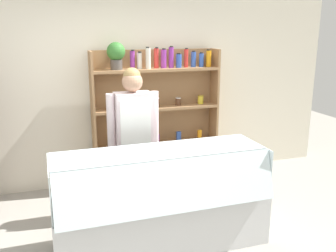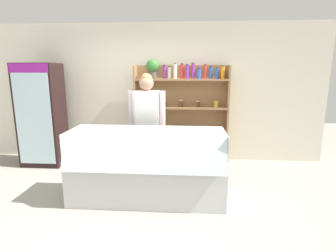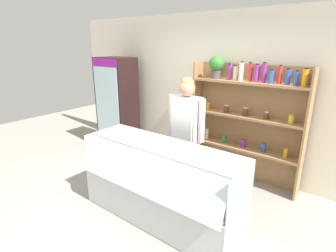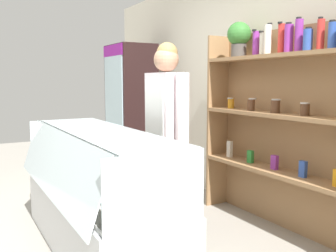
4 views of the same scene
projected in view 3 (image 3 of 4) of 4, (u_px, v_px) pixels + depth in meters
The scene contains 6 objects.
ground_plane at pixel (145, 215), 3.49m from camera, with size 12.00×12.00×0.00m, color gray.
back_wall at pixel (219, 94), 4.57m from camera, with size 6.80×0.10×2.70m, color silver.
drinks_fridge at pixel (117, 105), 5.45m from camera, with size 0.75×0.55×1.93m.
shelving_unit at pixel (244, 114), 4.14m from camera, with size 1.78×0.29×2.00m.
deli_display_case at pixel (160, 196), 3.38m from camera, with size 2.13×0.76×1.01m.
shop_clerk at pixel (186, 127), 3.76m from camera, with size 0.60×0.25×1.76m.
Camera 3 is at (2.05, -2.17, 2.19)m, focal length 28.00 mm.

